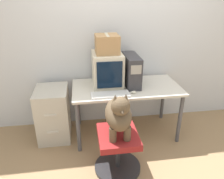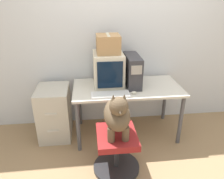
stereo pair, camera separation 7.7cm
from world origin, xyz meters
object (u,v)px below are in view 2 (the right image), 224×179
object	(u,v)px
keyboard	(110,95)
office_chair	(117,150)
cardboard_box	(108,44)
crt_monitor	(108,69)
filing_cabinet	(55,112)
pc_tower	(132,70)
dog	(117,114)

from	to	relation	value
keyboard	office_chair	xyz separation A→B (m)	(0.02, -0.44, -0.47)
cardboard_box	crt_monitor	bearing A→B (deg)	-90.00
crt_monitor	filing_cabinet	bearing A→B (deg)	-176.59
crt_monitor	pc_tower	world-z (taller)	crt_monitor
filing_cabinet	cardboard_box	size ratio (longest dim) A/B	2.30
keyboard	filing_cabinet	size ratio (longest dim) A/B	0.65
keyboard	cardboard_box	xyz separation A→B (m)	(0.01, 0.36, 0.53)
crt_monitor	cardboard_box	xyz separation A→B (m)	(0.00, 0.00, 0.33)
keyboard	pc_tower	bearing A→B (deg)	44.11
crt_monitor	dog	distance (m)	0.83
crt_monitor	filing_cabinet	distance (m)	0.94
office_chair	cardboard_box	distance (m)	1.28
office_chair	filing_cabinet	bearing A→B (deg)	135.15
pc_tower	office_chair	distance (m)	1.04
crt_monitor	cardboard_box	world-z (taller)	cardboard_box
crt_monitor	dog	world-z (taller)	crt_monitor
pc_tower	office_chair	world-z (taller)	pc_tower
dog	office_chair	bearing A→B (deg)	90.00
crt_monitor	keyboard	bearing A→B (deg)	-91.46
dog	cardboard_box	xyz separation A→B (m)	(-0.01, 0.81, 0.53)
cardboard_box	filing_cabinet	bearing A→B (deg)	-176.29
dog	filing_cabinet	bearing A→B (deg)	134.45
office_chair	dog	bearing A→B (deg)	-90.00
filing_cabinet	crt_monitor	bearing A→B (deg)	3.41
crt_monitor	dog	bearing A→B (deg)	-89.31
crt_monitor	office_chair	bearing A→B (deg)	-89.29
pc_tower	cardboard_box	bearing A→B (deg)	171.77
office_chair	filing_cabinet	distance (m)	1.06
keyboard	filing_cabinet	xyz separation A→B (m)	(-0.73, 0.31, -0.38)
cardboard_box	pc_tower	bearing A→B (deg)	-8.23
filing_cabinet	cardboard_box	bearing A→B (deg)	3.71
crt_monitor	cardboard_box	distance (m)	0.33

